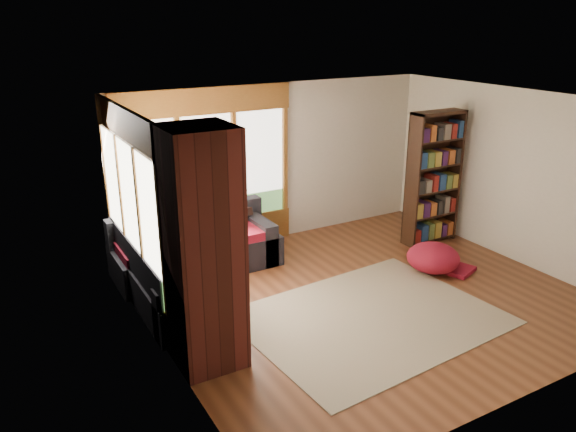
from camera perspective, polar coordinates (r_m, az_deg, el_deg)
name	(u,v)px	position (r m, az deg, el deg)	size (l,w,h in m)	color
floor	(365,296)	(7.75, 7.79, -8.06)	(5.50, 5.50, 0.00)	#522A16
ceiling	(375,102)	(6.94, 8.79, 11.33)	(5.50, 5.50, 0.00)	white
wall_back	(276,163)	(9.25, -1.23, 5.38)	(5.50, 0.04, 2.60)	silver
wall_front	(537,281)	(5.63, 24.00, -6.02)	(5.50, 0.04, 2.60)	silver
wall_left	(159,246)	(6.04, -12.93, -3.02)	(0.04, 5.00, 2.60)	silver
wall_right	(515,177)	(9.13, 22.10, 3.74)	(0.04, 5.00, 2.60)	silver
windows_back	(208,170)	(8.72, -8.10, 4.65)	(2.82, 0.10, 1.90)	brown
windows_left	(131,209)	(7.12, -15.62, 0.67)	(0.10, 2.62, 1.90)	brown
roller_blind	(114,163)	(7.80, -17.24, 5.20)	(0.03, 0.72, 0.90)	#839A5A
brick_chimney	(203,251)	(5.83, -8.61, -3.56)	(0.70, 0.70, 2.60)	#471914
sectional_sofa	(183,260)	(8.14, -10.64, -4.44)	(2.20, 2.20, 0.80)	black
area_rug	(370,318)	(7.23, 8.33, -10.19)	(3.08, 2.35, 0.01)	beige
bookshelf	(434,178)	(9.43, 14.57, 3.72)	(0.94, 0.31, 2.18)	black
pouf	(433,257)	(8.58, 14.53, -4.06)	(0.77, 0.77, 0.42)	maroon
dog_tan	(179,224)	(8.01, -11.00, -0.84)	(1.17, 1.09, 0.57)	brown
dog_brindle	(196,245)	(7.40, -9.32, -2.94)	(0.72, 0.94, 0.47)	#402D1F
throw_pillows	(185,228)	(8.04, -10.38, -1.20)	(1.98, 1.68, 0.45)	black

